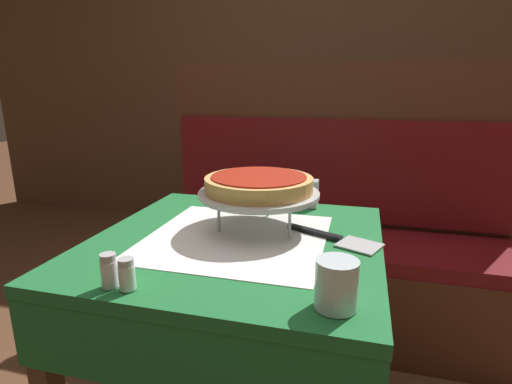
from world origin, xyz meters
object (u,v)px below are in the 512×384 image
booth_bench (329,256)px  salt_shaker (109,271)px  pizza_pan_stand (259,195)px  pizza_server (335,238)px  deep_dish_pizza (259,184)px  dining_table_front (237,276)px  dining_table_rear (292,165)px  napkin_holder (303,193)px  water_glass_near (336,284)px  pepper_shaker (127,274)px  condiment_caddy (305,145)px

booth_bench → salt_shaker: (-0.35, -1.14, 0.41)m
pizza_pan_stand → pizza_server: size_ratio=1.29×
deep_dish_pizza → salt_shaker: bearing=-116.3°
deep_dish_pizza → dining_table_front: bearing=-116.0°
dining_table_front → deep_dish_pizza: 0.26m
dining_table_rear → salt_shaker: (-0.03, -1.92, 0.14)m
dining_table_front → napkin_holder: napkin_holder is taller
pizza_server → water_glass_near: 0.34m
pizza_server → pepper_shaker: pepper_shaker is taller
pizza_server → condiment_caddy: bearing=101.1°
dining_table_rear → deep_dish_pizza: size_ratio=2.45×
water_glass_near → condiment_caddy: condiment_caddy is taller
booth_bench → deep_dish_pizza: bearing=-101.8°
pizza_pan_stand → napkin_holder: pizza_pan_stand is taller
pizza_pan_stand → pizza_server: 0.24m
dining_table_front → dining_table_rear: bearing=94.6°
salt_shaker → dining_table_front: bearing=63.7°
water_glass_near → booth_bench: bearing=94.6°
booth_bench → pizza_server: booth_bench is taller
dining_table_rear → pizza_server: pizza_server is taller
pepper_shaker → napkin_holder: (0.25, 0.66, 0.01)m
pizza_server → pepper_shaker: (-0.38, -0.37, 0.03)m
dining_table_rear → pizza_pan_stand: pizza_pan_stand is taller
salt_shaker → pepper_shaker: (0.04, 0.00, -0.00)m
deep_dish_pizza → condiment_caddy: (-0.08, 1.48, -0.10)m
pizza_pan_stand → water_glass_near: (0.24, -0.37, -0.05)m
pizza_server → napkin_holder: (-0.13, 0.28, 0.04)m
pepper_shaker → dining_table_rear: bearing=90.2°
dining_table_rear → salt_shaker: size_ratio=10.38×
pepper_shaker → napkin_holder: napkin_holder is taller
dining_table_rear → booth_bench: 0.88m
deep_dish_pizza → napkin_holder: (0.09, 0.25, -0.08)m
condiment_caddy → salt_shaker: bearing=-93.6°
pizza_server → salt_shaker: size_ratio=3.71×
pizza_pan_stand → pepper_shaker: size_ratio=5.18×
pizza_pan_stand → salt_shaker: size_ratio=4.78×
booth_bench → napkin_holder: booth_bench is taller
pizza_server → pepper_shaker: size_ratio=4.02×
deep_dish_pizza → pepper_shaker: deep_dish_pizza is taller
salt_shaker → pepper_shaker: salt_shaker is taller
water_glass_near → pepper_shaker: size_ratio=1.42×
dining_table_front → pizza_server: bearing=10.8°
dining_table_front → pizza_pan_stand: size_ratio=2.24×
water_glass_near → pizza_server: bearing=94.3°
booth_bench → water_glass_near: booth_bench is taller
pizza_pan_stand → pepper_shaker: 0.44m
dining_table_rear → condiment_caddy: condiment_caddy is taller
napkin_holder → condiment_caddy: 1.24m
pepper_shaker → condiment_caddy: bearing=87.6°
deep_dish_pizza → dining_table_rear: bearing=96.3°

